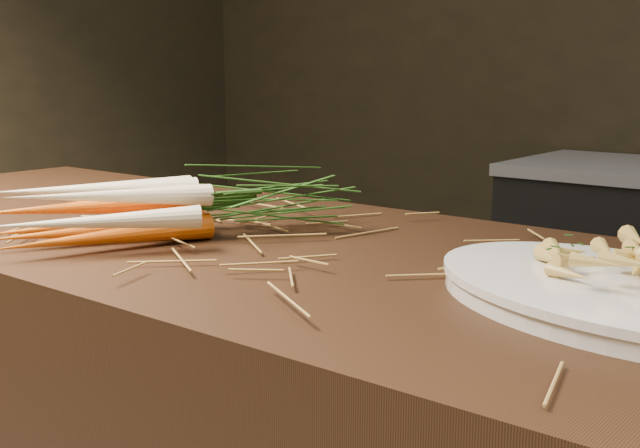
{
  "coord_description": "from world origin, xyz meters",
  "views": [
    {
      "loc": [
        0.62,
        -0.55,
        1.15
      ],
      "look_at": [
        0.01,
        0.21,
        0.96
      ],
      "focal_mm": 45.0,
      "sensor_mm": 36.0,
      "label": 1
    }
  ],
  "objects": [
    {
      "name": "roasted_veg_heap",
      "position": [
        0.35,
        0.28,
        0.95
      ],
      "size": [
        0.25,
        0.21,
        0.05
      ],
      "primitive_type": null,
      "rotation": [
        0.0,
        0.0,
        -0.3
      ],
      "color": "#B5903A",
      "rests_on": "serving_platter"
    },
    {
      "name": "serving_platter",
      "position": [
        0.35,
        0.28,
        0.91
      ],
      "size": [
        0.51,
        0.41,
        0.02
      ],
      "primitive_type": null,
      "rotation": [
        0.0,
        0.0,
        -0.3
      ],
      "color": "white",
      "rests_on": "main_counter"
    },
    {
      "name": "straw_bedding",
      "position": [
        0.0,
        0.3,
        0.91
      ],
      "size": [
        1.4,
        0.6,
        0.02
      ],
      "primitive_type": null,
      "color": "#A47F3D",
      "rests_on": "main_counter"
    },
    {
      "name": "root_veg_bunch",
      "position": [
        -0.27,
        0.27,
        0.95
      ],
      "size": [
        0.37,
        0.58,
        0.1
      ],
      "rotation": [
        0.0,
        0.0,
        -0.43
      ],
      "color": "#C44200",
      "rests_on": "main_counter"
    }
  ]
}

